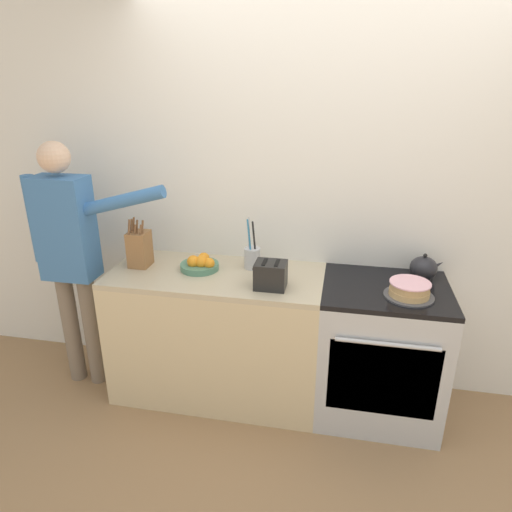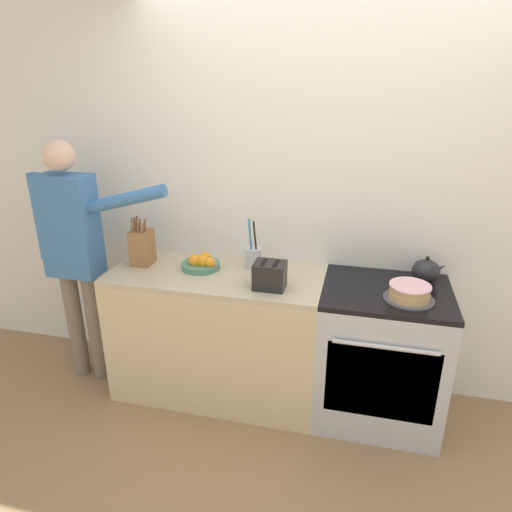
{
  "view_description": "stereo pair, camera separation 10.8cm",
  "coord_description": "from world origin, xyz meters",
  "px_view_note": "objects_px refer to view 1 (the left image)",
  "views": [
    {
      "loc": [
        0.06,
        -2.23,
        2.05
      ],
      "look_at": [
        -0.44,
        0.28,
        1.03
      ],
      "focal_mm": 32.0,
      "sensor_mm": 36.0,
      "label": 1
    },
    {
      "loc": [
        0.16,
        -2.21,
        2.05
      ],
      "look_at": [
        -0.44,
        0.28,
        1.03
      ],
      "focal_mm": 32.0,
      "sensor_mm": 36.0,
      "label": 2
    }
  ],
  "objects_px": {
    "tea_kettle": "(424,268)",
    "utensil_crock": "(252,257)",
    "layer_cake": "(409,290)",
    "fruit_bowl": "(200,264)",
    "person_baker": "(70,248)",
    "knife_block": "(140,248)",
    "toaster": "(271,275)",
    "stove_range": "(379,351)"
  },
  "relations": [
    {
      "from": "fruit_bowl",
      "to": "person_baker",
      "type": "bearing_deg",
      "value": -172.34
    },
    {
      "from": "toaster",
      "to": "layer_cake",
      "type": "bearing_deg",
      "value": 2.18
    },
    {
      "from": "stove_range",
      "to": "utensil_crock",
      "type": "height_order",
      "value": "utensil_crock"
    },
    {
      "from": "layer_cake",
      "to": "fruit_bowl",
      "type": "distance_m",
      "value": 1.28
    },
    {
      "from": "utensil_crock",
      "to": "person_baker",
      "type": "relative_size",
      "value": 0.2
    },
    {
      "from": "knife_block",
      "to": "fruit_bowl",
      "type": "height_order",
      "value": "knife_block"
    },
    {
      "from": "utensil_crock",
      "to": "fruit_bowl",
      "type": "bearing_deg",
      "value": -163.88
    },
    {
      "from": "stove_range",
      "to": "toaster",
      "type": "xyz_separation_m",
      "value": [
        -0.68,
        -0.13,
        0.52
      ]
    },
    {
      "from": "stove_range",
      "to": "utensil_crock",
      "type": "relative_size",
      "value": 2.58
    },
    {
      "from": "stove_range",
      "to": "fruit_bowl",
      "type": "relative_size",
      "value": 3.57
    },
    {
      "from": "knife_block",
      "to": "person_baker",
      "type": "height_order",
      "value": "person_baker"
    },
    {
      "from": "knife_block",
      "to": "person_baker",
      "type": "relative_size",
      "value": 0.19
    },
    {
      "from": "fruit_bowl",
      "to": "toaster",
      "type": "bearing_deg",
      "value": -19.55
    },
    {
      "from": "fruit_bowl",
      "to": "person_baker",
      "type": "xyz_separation_m",
      "value": [
        -0.84,
        -0.11,
        0.09
      ]
    },
    {
      "from": "stove_range",
      "to": "person_baker",
      "type": "distance_m",
      "value": 2.08
    },
    {
      "from": "toaster",
      "to": "knife_block",
      "type": "bearing_deg",
      "value": 169.73
    },
    {
      "from": "utensil_crock",
      "to": "fruit_bowl",
      "type": "xyz_separation_m",
      "value": [
        -0.32,
        -0.09,
        -0.04
      ]
    },
    {
      "from": "layer_cake",
      "to": "fruit_bowl",
      "type": "relative_size",
      "value": 1.13
    },
    {
      "from": "layer_cake",
      "to": "knife_block",
      "type": "distance_m",
      "value": 1.69
    },
    {
      "from": "tea_kettle",
      "to": "toaster",
      "type": "bearing_deg",
      "value": -160.89
    },
    {
      "from": "layer_cake",
      "to": "tea_kettle",
      "type": "bearing_deg",
      "value": 68.38
    },
    {
      "from": "stove_range",
      "to": "layer_cake",
      "type": "xyz_separation_m",
      "value": [
        0.11,
        -0.1,
        0.48
      ]
    },
    {
      "from": "layer_cake",
      "to": "tea_kettle",
      "type": "height_order",
      "value": "tea_kettle"
    },
    {
      "from": "layer_cake",
      "to": "knife_block",
      "type": "height_order",
      "value": "knife_block"
    },
    {
      "from": "tea_kettle",
      "to": "fruit_bowl",
      "type": "distance_m",
      "value": 1.39
    },
    {
      "from": "layer_cake",
      "to": "tea_kettle",
      "type": "relative_size",
      "value": 1.39
    },
    {
      "from": "layer_cake",
      "to": "tea_kettle",
      "type": "xyz_separation_m",
      "value": [
        0.11,
        0.28,
        0.03
      ]
    },
    {
      "from": "knife_block",
      "to": "tea_kettle",
      "type": "bearing_deg",
      "value": 4.78
    },
    {
      "from": "knife_block",
      "to": "fruit_bowl",
      "type": "relative_size",
      "value": 1.31
    },
    {
      "from": "utensil_crock",
      "to": "person_baker",
      "type": "distance_m",
      "value": 1.18
    },
    {
      "from": "person_baker",
      "to": "knife_block",
      "type": "bearing_deg",
      "value": 12.49
    },
    {
      "from": "tea_kettle",
      "to": "utensil_crock",
      "type": "bearing_deg",
      "value": -177.56
    },
    {
      "from": "layer_cake",
      "to": "toaster",
      "type": "height_order",
      "value": "toaster"
    },
    {
      "from": "knife_block",
      "to": "toaster",
      "type": "distance_m",
      "value": 0.91
    },
    {
      "from": "tea_kettle",
      "to": "person_baker",
      "type": "xyz_separation_m",
      "value": [
        -2.23,
        -0.25,
        0.06
      ]
    },
    {
      "from": "fruit_bowl",
      "to": "person_baker",
      "type": "distance_m",
      "value": 0.85
    },
    {
      "from": "layer_cake",
      "to": "utensil_crock",
      "type": "relative_size",
      "value": 0.81
    },
    {
      "from": "layer_cake",
      "to": "utensil_crock",
      "type": "height_order",
      "value": "utensil_crock"
    },
    {
      "from": "tea_kettle",
      "to": "person_baker",
      "type": "relative_size",
      "value": 0.12
    },
    {
      "from": "tea_kettle",
      "to": "utensil_crock",
      "type": "xyz_separation_m",
      "value": [
        -1.06,
        -0.05,
        0.01
      ]
    },
    {
      "from": "stove_range",
      "to": "toaster",
      "type": "relative_size",
      "value": 4.44
    },
    {
      "from": "tea_kettle",
      "to": "person_baker",
      "type": "distance_m",
      "value": 2.24
    }
  ]
}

